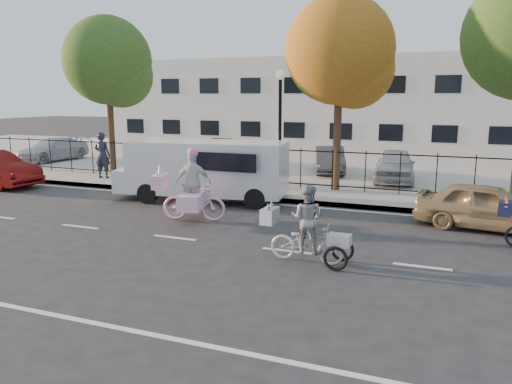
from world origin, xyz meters
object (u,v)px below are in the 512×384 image
at_px(lot_car_b, 228,154).
at_px(white_van, 205,168).
at_px(pedestrian, 102,155).
at_px(lot_car_a, 53,150).
at_px(lot_car_c, 329,160).
at_px(lot_car_d, 394,165).
at_px(zebra_trike, 307,232).
at_px(gold_sedan, 487,207).
at_px(lamppost, 280,108).
at_px(unicorn_bike, 193,194).

bearing_deg(lot_car_b, white_van, -75.88).
bearing_deg(lot_car_b, pedestrian, -127.98).
bearing_deg(white_van, lot_car_a, 146.75).
height_order(lot_car_c, lot_car_d, lot_car_d).
height_order(zebra_trike, gold_sedan, zebra_trike).
bearing_deg(lot_car_d, lamppost, -145.16).
bearing_deg(pedestrian, lot_car_b, -129.14).
bearing_deg(lot_car_b, gold_sedan, -39.08).
bearing_deg(lot_car_d, gold_sedan, -68.72).
height_order(zebra_trike, lot_car_c, zebra_trike).
relative_size(lamppost, unicorn_bike, 2.00).
height_order(zebra_trike, pedestrian, pedestrian).
distance_m(unicorn_bike, white_van, 2.80).
distance_m(zebra_trike, lot_car_a, 19.96).
bearing_deg(unicorn_bike, lot_car_b, 6.16).
xyz_separation_m(lot_car_a, lot_car_b, (9.55, 1.48, 0.02)).
bearing_deg(white_van, lot_car_d, 36.51).
relative_size(white_van, lot_car_d, 1.57).
distance_m(lamppost, lot_car_b, 6.75).
bearing_deg(lot_car_a, white_van, -19.35).
relative_size(unicorn_bike, white_van, 0.36).
bearing_deg(gold_sedan, lamppost, 75.32).
xyz_separation_m(lamppost, lot_car_c, (0.85, 4.47, -2.38)).
distance_m(white_van, lot_car_a, 13.20).
bearing_deg(white_van, zebra_trike, -53.02).
height_order(gold_sedan, lot_car_a, lot_car_a).
xyz_separation_m(unicorn_bike, gold_sedan, (7.86, 2.02, -0.16)).
bearing_deg(white_van, unicorn_bike, -78.72).
height_order(white_van, lot_car_a, white_van).
bearing_deg(white_van, lot_car_b, 100.55).
xyz_separation_m(gold_sedan, pedestrian, (-14.58, 2.53, 0.48)).
bearing_deg(gold_sedan, white_van, 94.83).
bearing_deg(lot_car_a, lot_car_b, 14.57).
relative_size(zebra_trike, lot_car_d, 0.52).
bearing_deg(lamppost, unicorn_bike, -100.63).
relative_size(unicorn_bike, lot_car_a, 0.53).
bearing_deg(lamppost, lot_car_b, 132.30).
distance_m(lamppost, lot_car_a, 14.37).
bearing_deg(lot_car_c, zebra_trike, -95.12).
bearing_deg(lot_car_d, white_van, -140.63).
distance_m(zebra_trike, gold_sedan, 5.78).
distance_m(unicorn_bike, lot_car_d, 9.50).
bearing_deg(pedestrian, lamppost, 177.77).
xyz_separation_m(gold_sedan, lot_car_d, (-3.11, 6.21, 0.17)).
relative_size(unicorn_bike, pedestrian, 1.13).
distance_m(gold_sedan, lot_car_d, 6.95).
relative_size(lamppost, lot_car_c, 1.22).
distance_m(unicorn_bike, lot_car_a, 15.27).
height_order(unicorn_bike, white_van, unicorn_bike).
relative_size(white_van, gold_sedan, 1.62).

